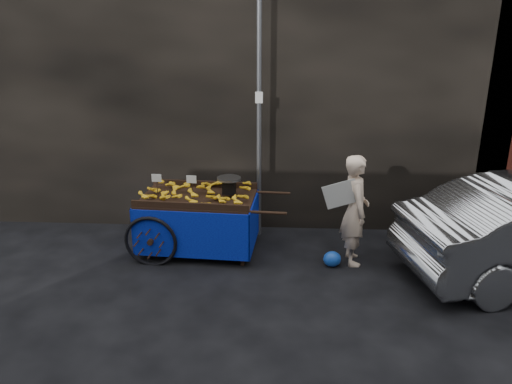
{
  "coord_description": "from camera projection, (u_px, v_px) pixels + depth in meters",
  "views": [
    {
      "loc": [
        0.68,
        -6.74,
        3.62
      ],
      "look_at": [
        0.29,
        0.5,
        1.06
      ],
      "focal_mm": 35.0,
      "sensor_mm": 36.0,
      "label": 1
    }
  ],
  "objects": [
    {
      "name": "street_pole",
      "position": [
        259.0,
        121.0,
        8.13
      ],
      "size": [
        0.12,
        0.1,
        4.0
      ],
      "color": "slate",
      "rests_on": "ground"
    },
    {
      "name": "vendor",
      "position": [
        355.0,
        210.0,
        7.53
      ],
      "size": [
        0.76,
        0.66,
        1.72
      ],
      "rotation": [
        0.0,
        0.0,
        1.64
      ],
      "color": "beige",
      "rests_on": "ground"
    },
    {
      "name": "banana_cart",
      "position": [
        194.0,
        202.0,
        7.92
      ],
      "size": [
        2.54,
        1.33,
        1.34
      ],
      "rotation": [
        0.0,
        0.0,
        -0.07
      ],
      "color": "black",
      "rests_on": "ground"
    },
    {
      "name": "building_wall",
      "position": [
        268.0,
        81.0,
        9.18
      ],
      "size": [
        13.5,
        2.0,
        5.0
      ],
      "color": "black",
      "rests_on": "ground"
    },
    {
      "name": "ground",
      "position": [
        235.0,
        268.0,
        7.58
      ],
      "size": [
        80.0,
        80.0,
        0.0
      ],
      "primitive_type": "plane",
      "color": "black",
      "rests_on": "ground"
    },
    {
      "name": "plastic_bag",
      "position": [
        332.0,
        259.0,
        7.61
      ],
      "size": [
        0.27,
        0.22,
        0.24
      ],
      "primitive_type": "ellipsoid",
      "color": "#1747B1",
      "rests_on": "ground"
    }
  ]
}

